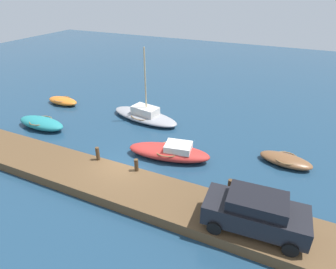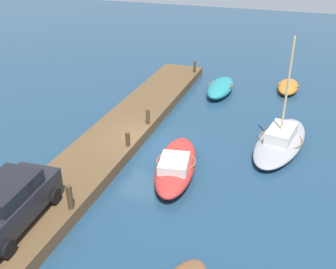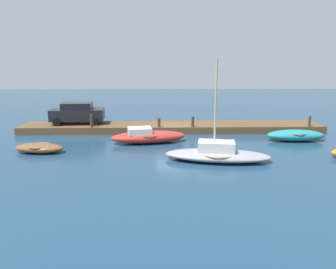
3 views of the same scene
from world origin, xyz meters
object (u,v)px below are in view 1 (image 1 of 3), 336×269
object	(u,v)px
rowboat_teal	(41,123)
parked_car	(255,212)
mooring_post_mid_east	(136,165)
rowboat_brown	(286,160)
sailboat_grey	(145,115)
dinghy_orange	(63,101)
motorboat_red	(170,152)
mooring_post_east	(230,188)
mooring_post_mid_west	(98,154)

from	to	relation	value
rowboat_teal	parked_car	bearing A→B (deg)	-12.90
mooring_post_mid_east	parked_car	distance (m)	6.98
rowboat_brown	mooring_post_mid_east	distance (m)	9.23
sailboat_grey	mooring_post_mid_east	xyz separation A→B (m)	(3.44, -7.14, 0.53)
dinghy_orange	motorboat_red	xyz separation A→B (m)	(12.73, -4.10, 0.14)
rowboat_teal	parked_car	distance (m)	17.27
dinghy_orange	parked_car	distance (m)	20.57
rowboat_brown	mooring_post_mid_east	world-z (taller)	mooring_post_mid_east
rowboat_brown	rowboat_teal	bearing A→B (deg)	-163.99
motorboat_red	parked_car	distance (m)	7.47
dinghy_orange	mooring_post_east	world-z (taller)	mooring_post_east
rowboat_teal	sailboat_grey	world-z (taller)	sailboat_grey
sailboat_grey	mooring_post_mid_east	world-z (taller)	sailboat_grey
mooring_post_east	dinghy_orange	bearing A→B (deg)	158.25
rowboat_teal	dinghy_orange	distance (m)	4.83
sailboat_grey	motorboat_red	xyz separation A→B (m)	(4.23, -4.35, 0.05)
rowboat_teal	motorboat_red	bearing A→B (deg)	2.34
dinghy_orange	motorboat_red	distance (m)	13.38
dinghy_orange	motorboat_red	size ratio (longest dim) A/B	0.57
motorboat_red	mooring_post_mid_west	distance (m)	4.48
dinghy_orange	mooring_post_east	bearing A→B (deg)	-19.99
mooring_post_mid_west	parked_car	distance (m)	9.60
rowboat_teal	dinghy_orange	xyz separation A→B (m)	(-1.97, 4.41, -0.09)
rowboat_brown	mooring_post_mid_west	xyz separation A→B (m)	(-10.30, -5.17, 0.69)
motorboat_red	mooring_post_east	size ratio (longest dim) A/B	5.33
sailboat_grey	dinghy_orange	world-z (taller)	sailboat_grey
motorboat_red	mooring_post_mid_east	distance (m)	2.94
sailboat_grey	parked_car	distance (m)	13.47
motorboat_red	parked_car	size ratio (longest dim) A/B	1.26
rowboat_teal	mooring_post_mid_east	world-z (taller)	mooring_post_mid_east
sailboat_grey	mooring_post_mid_west	bearing A→B (deg)	-74.49
parked_car	dinghy_orange	bearing A→B (deg)	152.29
rowboat_brown	motorboat_red	bearing A→B (deg)	-153.50
mooring_post_mid_east	parked_car	world-z (taller)	parked_car
sailboat_grey	mooring_post_east	world-z (taller)	sailboat_grey
mooring_post_mid_east	mooring_post_east	xyz separation A→B (m)	(5.32, 0.00, 0.15)
rowboat_brown	motorboat_red	distance (m)	7.23
parked_car	motorboat_red	bearing A→B (deg)	140.55
sailboat_grey	dinghy_orange	distance (m)	8.50
rowboat_brown	dinghy_orange	bearing A→B (deg)	-177.71
rowboat_teal	motorboat_red	world-z (taller)	motorboat_red
mooring_post_east	rowboat_brown	bearing A→B (deg)	65.93
rowboat_brown	mooring_post_east	bearing A→B (deg)	-106.75
motorboat_red	rowboat_teal	bearing A→B (deg)	171.70
mooring_post_mid_east	sailboat_grey	bearing A→B (deg)	115.70
sailboat_grey	mooring_post_east	bearing A→B (deg)	-29.78
mooring_post_mid_west	rowboat_teal	bearing A→B (deg)	161.27
rowboat_teal	motorboat_red	size ratio (longest dim) A/B	0.75
rowboat_brown	sailboat_grey	world-z (taller)	sailboat_grey
rowboat_teal	sailboat_grey	bearing A→B (deg)	36.20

